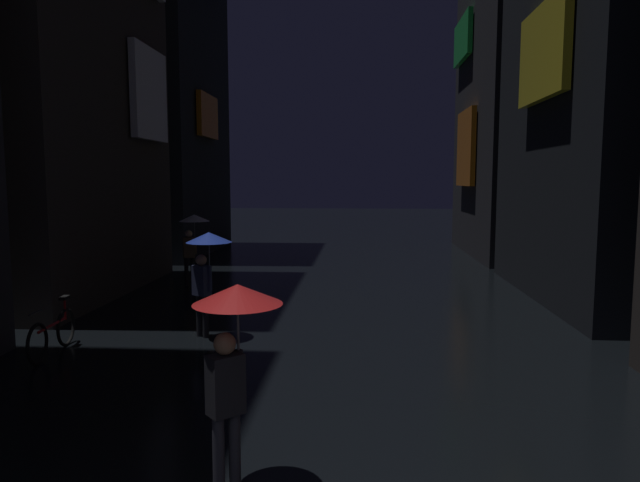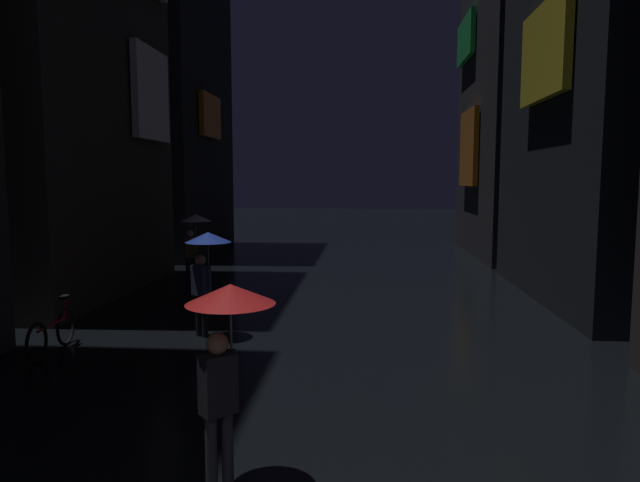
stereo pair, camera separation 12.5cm
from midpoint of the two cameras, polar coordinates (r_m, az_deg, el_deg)
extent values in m
cube|color=white|center=(18.19, -16.90, 13.86)|extent=(0.20, 2.50, 2.69)
cube|color=orange|center=(24.39, -11.31, 12.14)|extent=(0.20, 2.60, 1.75)
cube|color=yellow|center=(15.57, 21.21, 17.18)|extent=(0.20, 3.38, 2.30)
cube|color=#232328|center=(25.51, 19.32, 13.28)|extent=(4.00, 8.30, 12.92)
cube|color=orange|center=(25.03, 14.24, 8.98)|extent=(0.20, 3.22, 3.15)
cube|color=#26E54C|center=(27.11, 13.95, 18.95)|extent=(0.20, 3.47, 1.82)
cylinder|color=black|center=(17.38, -13.41, -3.02)|extent=(0.12, 0.12, 0.85)
cylinder|color=black|center=(17.39, -12.82, -3.00)|extent=(0.12, 0.12, 0.85)
cube|color=brown|center=(17.28, -13.17, -0.64)|extent=(0.40, 0.33, 0.60)
sphere|color=beige|center=(17.24, -13.21, 0.72)|extent=(0.22, 0.22, 0.22)
cylinder|color=brown|center=(17.34, -12.60, -0.43)|extent=(0.09, 0.09, 0.50)
cylinder|color=slate|center=(17.31, -12.63, 0.67)|extent=(0.02, 0.02, 0.77)
cone|color=silver|center=(17.27, -12.66, 2.27)|extent=(0.90, 0.90, 0.20)
cylinder|color=black|center=(11.84, -12.28, -7.28)|extent=(0.12, 0.12, 0.85)
cylinder|color=black|center=(11.71, -11.68, -7.42)|extent=(0.12, 0.12, 0.85)
cube|color=#333859|center=(11.63, -12.06, -3.87)|extent=(0.40, 0.36, 0.60)
sphere|color=tan|center=(11.56, -12.11, -1.87)|extent=(0.22, 0.22, 0.22)
cylinder|color=#333859|center=(11.52, -11.28, -3.69)|extent=(0.09, 0.09, 0.50)
cylinder|color=slate|center=(11.47, -11.31, -2.04)|extent=(0.02, 0.02, 0.77)
cone|color=#263FB2|center=(11.41, -11.36, 0.37)|extent=(0.90, 0.90, 0.20)
cylinder|color=#2D2D38|center=(6.10, -10.72, -20.50)|extent=(0.12, 0.12, 0.85)
cylinder|color=#2D2D38|center=(6.17, -9.14, -20.13)|extent=(0.12, 0.12, 0.85)
cube|color=black|center=(5.85, -10.06, -13.94)|extent=(0.40, 0.39, 0.60)
sphere|color=#9E7051|center=(5.72, -10.14, -10.08)|extent=(0.22, 0.22, 0.22)
cylinder|color=black|center=(5.95, -8.73, -13.04)|extent=(0.09, 0.09, 0.50)
cylinder|color=slate|center=(5.85, -8.78, -9.94)|extent=(0.02, 0.02, 0.77)
cone|color=red|center=(5.73, -8.86, -5.27)|extent=(0.90, 0.90, 0.20)
torus|color=black|center=(11.02, -26.72, -9.17)|extent=(0.11, 0.72, 0.72)
torus|color=black|center=(11.98, -24.35, -7.86)|extent=(0.11, 0.72, 0.72)
cylinder|color=red|center=(11.46, -25.52, -7.61)|extent=(0.12, 1.00, 0.05)
cylinder|color=red|center=(11.90, -24.42, -6.22)|extent=(0.04, 0.04, 0.40)
cube|color=black|center=(11.86, -24.47, -5.18)|extent=(0.14, 0.25, 0.06)
cylinder|color=black|center=(10.90, -26.86, -6.37)|extent=(0.06, 0.45, 0.03)
camera|label=1|loc=(0.06, -90.27, -0.03)|focal=32.00mm
camera|label=2|loc=(0.06, 89.73, 0.03)|focal=32.00mm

